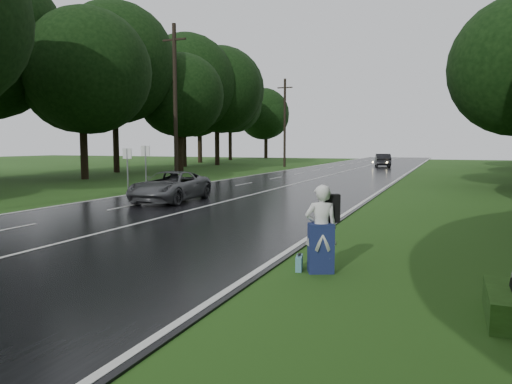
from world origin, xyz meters
TOP-DOWN VIEW (x-y plane):
  - ground at (0.00, 0.00)m, footprint 160.00×160.00m
  - road at (0.00, 20.00)m, footprint 12.00×140.00m
  - lane_center at (0.00, 20.00)m, footprint 0.12×140.00m
  - grey_car at (-2.33, 10.19)m, footprint 2.64×5.02m
  - far_car at (2.13, 47.83)m, footprint 2.46×4.78m
  - hitchhiker at (6.98, 1.19)m, footprint 0.78×0.75m
  - suitcase at (6.52, 1.18)m, footprint 0.21×0.44m
  - utility_pole_mid at (-8.50, 20.68)m, footprint 1.80×0.28m
  - utility_pole_far at (-8.50, 44.20)m, footprint 1.80×0.28m
  - road_sign_a at (-7.20, 13.52)m, footprint 0.57×0.10m
  - road_sign_b at (-7.20, 15.23)m, footprint 0.60×0.10m
  - tree_left_d at (-16.01, 19.94)m, footprint 8.58×8.58m
  - tree_left_e at (-15.25, 32.32)m, footprint 8.21×8.21m
  - tree_left_f at (-17.93, 45.58)m, footprint 10.33×10.33m

SIDE VIEW (x-z plane):
  - ground at x=0.00m, z-range 0.00..0.00m
  - utility_pole_mid at x=-8.50m, z-range -5.41..5.41m
  - utility_pole_far at x=-8.50m, z-range -5.03..5.03m
  - road_sign_a at x=-7.20m, z-range -1.19..1.19m
  - road_sign_b at x=-7.20m, z-range -1.26..1.26m
  - tree_left_d at x=-16.01m, z-range -6.71..6.71m
  - tree_left_e at x=-15.25m, z-range -6.41..6.41m
  - tree_left_f at x=-17.93m, z-range -8.07..8.07m
  - road at x=0.00m, z-range 0.00..0.04m
  - lane_center at x=0.00m, z-range 0.04..0.05m
  - suitcase at x=6.52m, z-range 0.00..0.30m
  - grey_car at x=-2.33m, z-range 0.04..1.39m
  - far_car at x=2.13m, z-range 0.04..1.54m
  - hitchhiker at x=6.98m, z-range -0.07..1.73m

